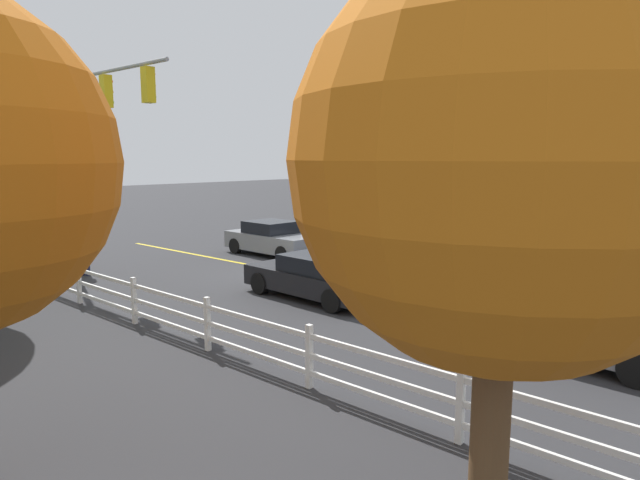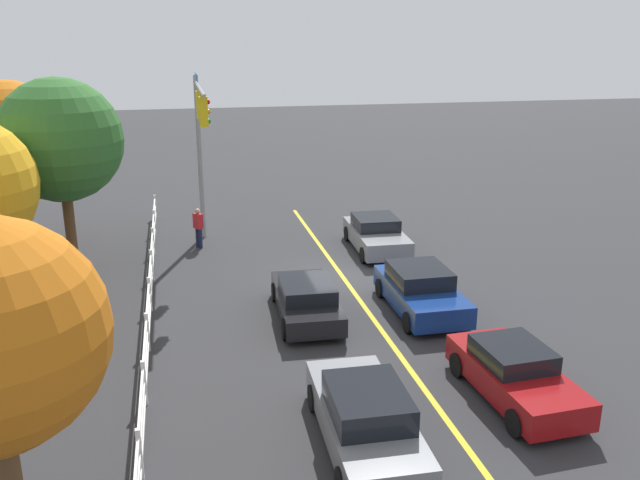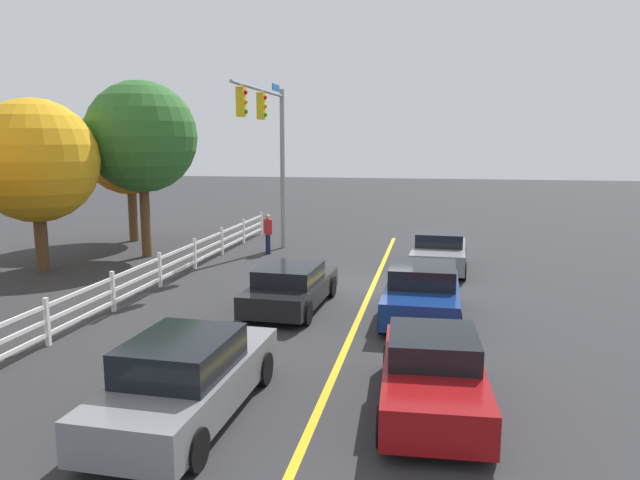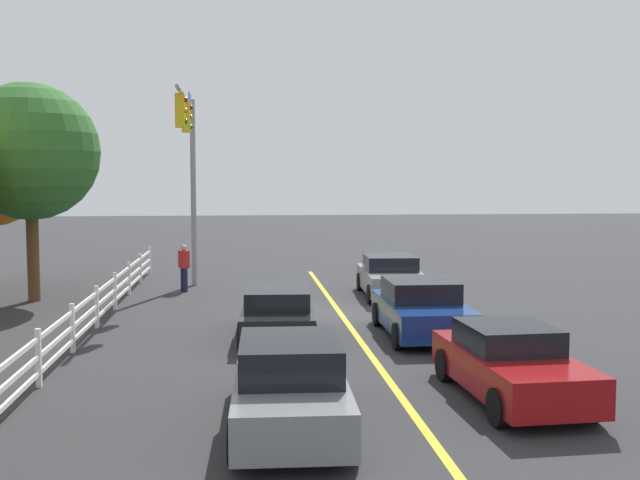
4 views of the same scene
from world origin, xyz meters
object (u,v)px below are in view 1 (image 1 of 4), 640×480
at_px(car_2, 573,282).
at_px(car_3, 566,322).
at_px(pedestrian, 84,249).
at_px(tree_3, 503,162).
at_px(car_4, 395,258).
at_px(car_1, 316,276).
at_px(car_0, 273,239).

xyz_separation_m(car_2, car_3, (-1.13, 4.11, 0.05)).
height_order(car_3, pedestrian, pedestrian).
bearing_deg(car_3, car_2, -72.81).
distance_m(pedestrian, tree_3, 17.09).
bearing_deg(car_3, tree_3, 103.66).
xyz_separation_m(car_3, car_4, (6.71, -3.81, -0.01)).
xyz_separation_m(car_2, tree_3, (-2.54, 10.82, 3.33)).
xyz_separation_m(car_1, car_4, (-0.25, -3.68, 0.07)).
relative_size(car_2, car_4, 0.98).
distance_m(car_2, tree_3, 11.60).
relative_size(car_0, car_1, 1.00).
distance_m(car_0, car_1, 7.39).
height_order(car_0, car_3, car_3).
height_order(car_0, tree_3, tree_3).
bearing_deg(car_4, car_3, -28.88).
bearing_deg(car_4, car_1, -93.14).
height_order(car_2, car_3, car_3).
xyz_separation_m(car_1, car_3, (-6.95, 0.12, 0.08)).
xyz_separation_m(car_0, pedestrian, (1.90, 7.12, 0.26)).
bearing_deg(car_2, car_4, -179.59).
bearing_deg(car_4, car_2, 3.87).
bearing_deg(car_2, car_0, 176.44).
relative_size(car_1, tree_3, 0.74).
xyz_separation_m(car_1, tree_3, (-8.36, 6.82, 3.35)).
relative_size(car_0, car_4, 1.03).
distance_m(car_2, pedestrian, 15.48).
height_order(car_4, tree_3, tree_3).
height_order(car_1, car_2, car_2).
relative_size(car_0, tree_3, 0.74).
bearing_deg(car_3, car_4, -27.79).
bearing_deg(tree_3, car_4, -52.32).
distance_m(car_1, car_2, 7.06).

